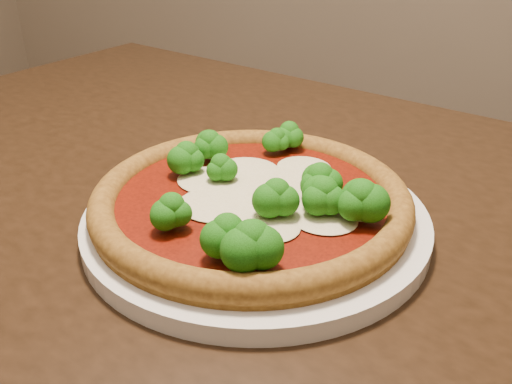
% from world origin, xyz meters
% --- Properties ---
extents(dining_table, '(1.37, 1.09, 0.75)m').
position_xyz_m(dining_table, '(0.13, 0.20, 0.65)').
color(dining_table, black).
rests_on(dining_table, floor).
extents(plate, '(0.34, 0.34, 0.02)m').
position_xyz_m(plate, '(0.20, 0.16, 0.76)').
color(plate, silver).
rests_on(plate, dining_table).
extents(pizza, '(0.31, 0.31, 0.06)m').
position_xyz_m(pizza, '(0.19, 0.16, 0.78)').
color(pizza, '#8E6022').
rests_on(pizza, plate).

